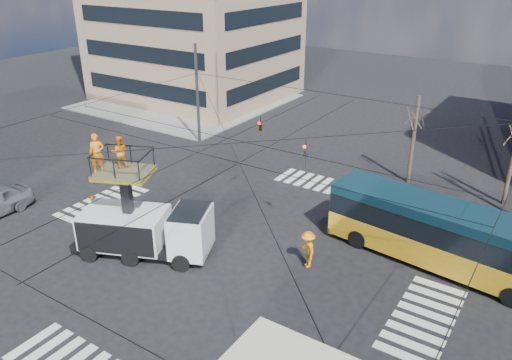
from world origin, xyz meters
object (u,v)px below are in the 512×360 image
object	(u,v)px
traffic_cone	(98,236)
flagger	(308,249)
city_bus	(447,235)
worker_ground	(95,211)
utility_truck	(144,218)

from	to	relation	value
traffic_cone	flagger	size ratio (longest dim) A/B	0.36
traffic_cone	flagger	distance (m)	11.27
city_bus	worker_ground	bearing A→B (deg)	-152.56
city_bus	traffic_cone	bearing A→B (deg)	-147.44
traffic_cone	worker_ground	distance (m)	1.98
worker_ground	flagger	bearing A→B (deg)	-100.16
traffic_cone	worker_ground	size ratio (longest dim) A/B	0.37
utility_truck	city_bus	xyz separation A→B (m)	(13.02, 7.22, -0.34)
city_bus	worker_ground	xyz separation A→B (m)	(-17.58, -6.67, -0.78)
utility_truck	flagger	size ratio (longest dim) A/B	3.78
utility_truck	worker_ground	world-z (taller)	utility_truck
city_bus	flagger	size ratio (longest dim) A/B	6.18
city_bus	flagger	bearing A→B (deg)	-139.62
city_bus	flagger	xyz separation A→B (m)	(-5.58, -3.72, -0.75)
traffic_cone	flagger	xyz separation A→B (m)	(10.49, 4.08, 0.63)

